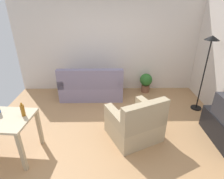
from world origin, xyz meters
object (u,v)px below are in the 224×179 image
torchiere_lamp (209,54)px  bottle_amber (23,110)px  couch (92,87)px  armchair (135,124)px  potted_plant (146,82)px

torchiere_lamp → bottle_amber: torchiere_lamp is taller
couch → bottle_amber: 2.34m
armchair → bottle_amber: (-1.91, -0.34, 0.54)m
potted_plant → torchiere_lamp: bearing=-40.8°
armchair → couch: bearing=-85.4°
torchiere_lamp → bottle_amber: (-3.62, -1.41, -0.55)m
torchiere_lamp → potted_plant: (-1.13, 0.98, -1.08)m
couch → torchiere_lamp: bearing=166.2°
couch → armchair: same height
couch → armchair: size_ratio=1.45×
potted_plant → bottle_amber: 3.49m
torchiere_lamp → armchair: torchiere_lamp is taller
torchiere_lamp → potted_plant: torchiere_lamp is taller
bottle_amber → potted_plant: bearing=43.9°
couch → armchair: 2.00m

